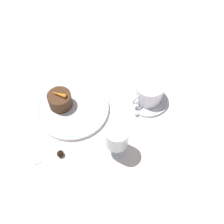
# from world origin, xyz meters

# --- Properties ---
(ground_plane) EXTENTS (3.00, 3.00, 0.00)m
(ground_plane) POSITION_xyz_m (0.00, 0.00, 0.00)
(ground_plane) COLOR white
(dinner_plate) EXTENTS (0.24, 0.24, 0.01)m
(dinner_plate) POSITION_xyz_m (0.02, -0.04, 0.01)
(dinner_plate) COLOR white
(dinner_plate) RESTS_ON ground_plane
(saucer) EXTENTS (0.15, 0.15, 0.01)m
(saucer) POSITION_xyz_m (-0.20, 0.09, 0.01)
(saucer) COLOR white
(saucer) RESTS_ON ground_plane
(coffee_cup) EXTENTS (0.12, 0.09, 0.07)m
(coffee_cup) POSITION_xyz_m (-0.20, 0.09, 0.05)
(coffee_cup) COLOR white
(coffee_cup) RESTS_ON saucer
(spoon) EXTENTS (0.08, 0.10, 0.00)m
(spoon) POSITION_xyz_m (-0.15, 0.08, 0.01)
(spoon) COLOR silver
(spoon) RESTS_ON saucer
(wine_glass) EXTENTS (0.07, 0.07, 0.12)m
(wine_glass) POSITION_xyz_m (0.00, 0.16, 0.08)
(wine_glass) COLOR silver
(wine_glass) RESTS_ON ground_plane
(fork) EXTENTS (0.04, 0.19, 0.01)m
(fork) POSITION_xyz_m (0.20, -0.02, 0.00)
(fork) COLOR silver
(fork) RESTS_ON ground_plane
(dessert_cake) EXTENTS (0.08, 0.08, 0.05)m
(dessert_cake) POSITION_xyz_m (0.04, -0.07, 0.04)
(dessert_cake) COLOR #4C2D19
(dessert_cake) RESTS_ON dinner_plate
(carrot_garnish) EXTENTS (0.04, 0.05, 0.01)m
(carrot_garnish) POSITION_xyz_m (0.04, -0.07, 0.07)
(carrot_garnish) COLOR orange
(carrot_garnish) RESTS_ON dessert_cake
(chocolate_truffle) EXTENTS (0.02, 0.02, 0.02)m
(chocolate_truffle) POSITION_xyz_m (0.14, 0.07, 0.01)
(chocolate_truffle) COLOR black
(chocolate_truffle) RESTS_ON ground_plane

